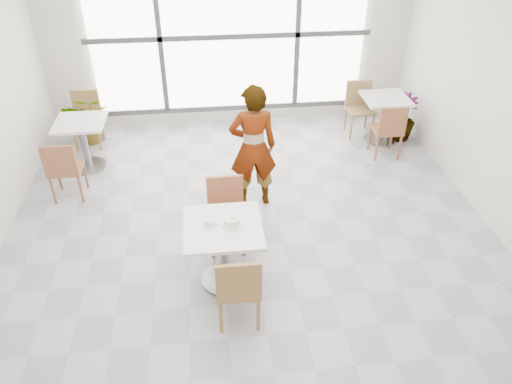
{
  "coord_description": "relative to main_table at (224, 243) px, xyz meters",
  "views": [
    {
      "loc": [
        -0.47,
        -4.46,
        3.82
      ],
      "look_at": [
        0.0,
        -0.3,
        1.0
      ],
      "focal_mm": 34.5,
      "sensor_mm": 36.0,
      "label": 1
    }
  ],
  "objects": [
    {
      "name": "floor",
      "position": [
        0.36,
        0.51,
        -0.52
      ],
      "size": [
        7.0,
        7.0,
        0.0
      ],
      "primitive_type": "plane",
      "color": "#9E9EA5",
      "rests_on": "ground"
    },
    {
      "name": "oatmeal_bowl",
      "position": [
        0.09,
        0.01,
        0.27
      ],
      "size": [
        0.21,
        0.21,
        0.1
      ],
      "color": "silver",
      "rests_on": "main_table"
    },
    {
      "name": "chair_far",
      "position": [
        0.06,
        0.65,
        -0.02
      ],
      "size": [
        0.42,
        0.42,
        0.87
      ],
      "color": "#9E5637",
      "rests_on": "ground"
    },
    {
      "name": "plant_right",
      "position": [
        3.06,
        3.01,
        -0.14
      ],
      "size": [
        0.54,
        0.54,
        0.77
      ],
      "primitive_type": "imported",
      "rotation": [
        0.0,
        0.0,
        -0.31
      ],
      "color": "#458643",
      "rests_on": "ground"
    },
    {
      "name": "window",
      "position": [
        0.36,
        3.94,
        0.98
      ],
      "size": [
        4.6,
        0.07,
        2.52
      ],
      "color": "white",
      "rests_on": "ground"
    },
    {
      "name": "plant_left",
      "position": [
        -1.95,
        3.49,
        -0.11
      ],
      "size": [
        0.82,
        0.74,
        0.82
      ],
      "primitive_type": "imported",
      "rotation": [
        0.0,
        0.0,
        -0.15
      ],
      "color": "#4C8945",
      "rests_on": "ground"
    },
    {
      "name": "main_table",
      "position": [
        0.0,
        0.0,
        0.0
      ],
      "size": [
        0.8,
        0.8,
        0.75
      ],
      "color": "silver",
      "rests_on": "ground"
    },
    {
      "name": "bg_chair_left_near",
      "position": [
        -1.99,
        1.81,
        -0.02
      ],
      "size": [
        0.42,
        0.42,
        0.87
      ],
      "rotation": [
        0.0,
        0.0,
        3.14
      ],
      "color": "brown",
      "rests_on": "ground"
    },
    {
      "name": "chair_near",
      "position": [
        0.1,
        -0.62,
        -0.02
      ],
      "size": [
        0.42,
        0.42,
        0.87
      ],
      "rotation": [
        0.0,
        0.0,
        3.14
      ],
      "color": "olive",
      "rests_on": "ground"
    },
    {
      "name": "bg_chair_right_near",
      "position": [
        2.62,
        2.43,
        -0.02
      ],
      "size": [
        0.42,
        0.42,
        0.87
      ],
      "rotation": [
        0.0,
        0.0,
        3.14
      ],
      "color": "brown",
      "rests_on": "ground"
    },
    {
      "name": "bg_chair_left_far",
      "position": [
        -1.96,
        3.42,
        -0.02
      ],
      "size": [
        0.42,
        0.42,
        0.87
      ],
      "color": "olive",
      "rests_on": "ground"
    },
    {
      "name": "bg_table_right",
      "position": [
        2.74,
        2.98,
        -0.04
      ],
      "size": [
        0.7,
        0.7,
        0.75
      ],
      "color": "silver",
      "rests_on": "ground"
    },
    {
      "name": "bg_table_left",
      "position": [
        -1.89,
        2.65,
        -0.04
      ],
      "size": [
        0.7,
        0.7,
        0.75
      ],
      "color": "white",
      "rests_on": "ground"
    },
    {
      "name": "wall_back",
      "position": [
        0.36,
        4.01,
        0.98
      ],
      "size": [
        6.0,
        0.0,
        6.0
      ],
      "primitive_type": "plane",
      "rotation": [
        1.57,
        0.0,
        0.0
      ],
      "color": "silver",
      "rests_on": "ground"
    },
    {
      "name": "person",
      "position": [
        0.47,
        1.46,
        0.31
      ],
      "size": [
        0.62,
        0.42,
        1.66
      ],
      "primitive_type": "imported",
      "rotation": [
        0.0,
        0.0,
        3.18
      ],
      "color": "black",
      "rests_on": "ground"
    },
    {
      "name": "coffee_cup",
      "position": [
        -0.14,
        0.02,
        0.26
      ],
      "size": [
        0.16,
        0.13,
        0.07
      ],
      "color": "white",
      "rests_on": "main_table"
    },
    {
      "name": "bg_chair_right_far",
      "position": [
        2.43,
        3.33,
        -0.02
      ],
      "size": [
        0.42,
        0.42,
        0.87
      ],
      "color": "olive",
      "rests_on": "ground"
    }
  ]
}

